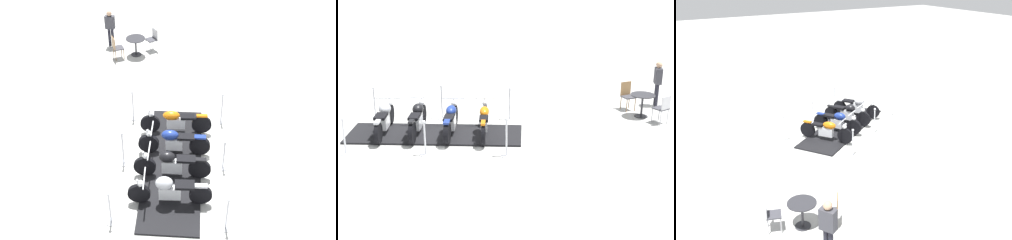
% 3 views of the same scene
% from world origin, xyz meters
% --- Properties ---
extents(ground_plane, '(80.00, 80.00, 0.00)m').
position_xyz_m(ground_plane, '(0.00, 0.00, 0.00)').
color(ground_plane, silver).
extents(display_platform, '(5.22, 4.27, 0.06)m').
position_xyz_m(display_platform, '(0.00, 0.00, 0.03)').
color(display_platform, black).
rests_on(display_platform, ground_plane).
extents(motorcycle_copper, '(1.43, 1.89, 0.93)m').
position_xyz_m(motorcycle_copper, '(1.21, 0.87, 0.51)').
color(motorcycle_copper, black).
rests_on(motorcycle_copper, display_platform).
extents(motorcycle_navy, '(1.32, 1.88, 0.92)m').
position_xyz_m(motorcycle_navy, '(0.40, 0.30, 0.50)').
color(motorcycle_navy, black).
rests_on(motorcycle_navy, display_platform).
extents(motorcycle_black, '(1.35, 1.89, 0.94)m').
position_xyz_m(motorcycle_black, '(-0.43, -0.25, 0.52)').
color(motorcycle_black, black).
rests_on(motorcycle_black, display_platform).
extents(motorcycle_chrome, '(1.43, 1.88, 0.90)m').
position_xyz_m(motorcycle_chrome, '(-1.26, -0.80, 0.53)').
color(motorcycle_chrome, black).
rests_on(motorcycle_chrome, display_platform).
extents(stanchion_left_front, '(0.31, 0.31, 1.12)m').
position_xyz_m(stanchion_left_front, '(2.65, 0.01, 0.38)').
color(stanchion_left_front, silver).
rests_on(stanchion_left_front, ground_plane).
extents(stanchion_right_mid, '(0.35, 0.35, 1.15)m').
position_xyz_m(stanchion_right_mid, '(-0.82, 1.22, 0.35)').
color(stanchion_right_mid, silver).
rests_on(stanchion_right_mid, ground_plane).
extents(stanchion_right_rear, '(0.34, 0.34, 1.06)m').
position_xyz_m(stanchion_right_rear, '(-2.65, -0.01, 0.33)').
color(stanchion_right_rear, silver).
rests_on(stanchion_right_rear, ground_plane).
extents(stanchion_left_mid, '(0.32, 0.32, 1.01)m').
position_xyz_m(stanchion_left_mid, '(0.82, -1.22, 0.33)').
color(stanchion_left_mid, silver).
rests_on(stanchion_left_mid, ground_plane).
extents(stanchion_left_rear, '(0.32, 0.32, 1.07)m').
position_xyz_m(stanchion_left_rear, '(-1.00, -2.45, 0.35)').
color(stanchion_left_rear, silver).
rests_on(stanchion_left_rear, ground_plane).
extents(stanchion_right_front, '(0.33, 0.33, 1.09)m').
position_xyz_m(stanchion_right_front, '(1.00, 2.45, 0.35)').
color(stanchion_right_front, silver).
rests_on(stanchion_right_front, ground_plane).
extents(cafe_table, '(0.79, 0.79, 0.76)m').
position_xyz_m(cafe_table, '(4.33, 5.26, 0.57)').
color(cafe_table, '#2D2D33').
rests_on(cafe_table, ground_plane).
extents(cafe_chair_near_table, '(0.55, 0.55, 0.95)m').
position_xyz_m(cafe_chair_near_table, '(3.62, 5.68, 0.54)').
color(cafe_chair_near_table, olive).
rests_on(cafe_chair_near_table, ground_plane).
extents(cafe_chair_across_table, '(0.51, 0.51, 0.93)m').
position_xyz_m(cafe_chair_across_table, '(5.11, 4.99, 0.54)').
color(cafe_chair_across_table, '#B7B7BC').
rests_on(cafe_chair_across_table, ground_plane).
extents(bystander_person, '(0.40, 0.46, 1.59)m').
position_xyz_m(bystander_person, '(4.30, 6.64, 0.95)').
color(bystander_person, '#23232D').
rests_on(bystander_person, ground_plane).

